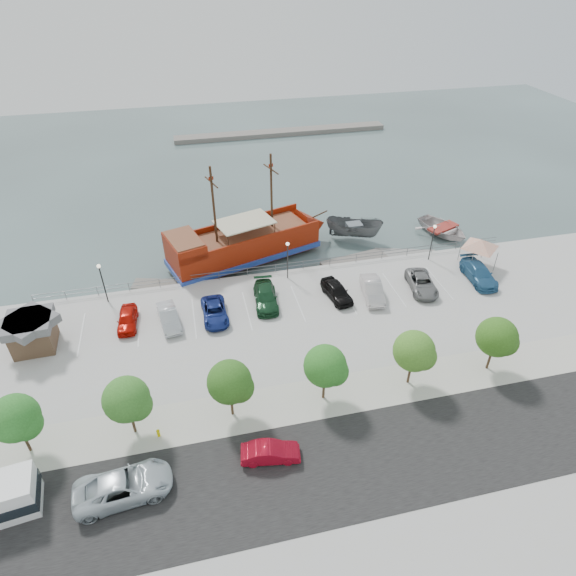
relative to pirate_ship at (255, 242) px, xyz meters
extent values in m
plane|color=#404E4E|center=(2.29, -12.88, -2.07)|extent=(160.00, 160.00, 0.00)
cube|color=#B4B4B3|center=(2.29, -33.88, -1.67)|extent=(100.00, 58.00, 1.20)
cube|color=black|center=(2.29, -28.88, -1.06)|extent=(100.00, 8.00, 0.04)
cube|color=beige|center=(2.29, -22.88, -1.05)|extent=(100.00, 4.00, 0.05)
cylinder|color=#5A5D61|center=(2.29, -5.08, -0.12)|extent=(50.00, 0.06, 0.06)
cylinder|color=#5A5D61|center=(2.29, -5.08, -0.52)|extent=(50.00, 0.06, 0.06)
cube|color=slate|center=(12.29, 42.12, -1.67)|extent=(40.00, 3.00, 0.80)
cube|color=maroon|center=(-1.35, -0.42, -0.10)|extent=(17.40, 9.92, 2.70)
cube|color=#203A94|center=(-1.35, -0.42, -0.98)|extent=(17.79, 10.31, 0.62)
cone|color=maroon|center=(7.36, 2.31, -0.10)|extent=(4.66, 5.75, 4.98)
cube|color=maroon|center=(-7.78, -2.44, 1.98)|extent=(4.52, 5.88, 1.45)
cube|color=brown|center=(-7.78, -2.44, 2.76)|extent=(4.20, 5.42, 0.12)
cube|color=brown|center=(-0.85, -0.27, 1.30)|extent=(14.24, 8.39, 0.16)
cube|color=maroon|center=(-2.09, 1.95, 1.62)|extent=(15.90, 5.17, 0.73)
cube|color=maroon|center=(-0.60, -2.80, 1.62)|extent=(15.90, 5.17, 0.73)
cylinder|color=#382111|center=(2.12, 0.66, 5.51)|extent=(0.31, 0.31, 8.51)
cylinder|color=#382111|center=(-4.32, -1.35, 5.51)|extent=(0.31, 0.31, 8.51)
cylinder|color=#382111|center=(2.12, 0.66, 8.10)|extent=(1.07, 3.01, 0.15)
cylinder|color=#382111|center=(-4.32, -1.35, 8.10)|extent=(1.07, 3.01, 0.15)
cube|color=beige|center=(-1.15, -0.36, 2.81)|extent=(6.92, 5.56, 0.12)
cylinder|color=#382111|center=(8.06, 2.53, 1.15)|extent=(2.52, 0.93, 0.61)
imported|color=#56585A|center=(12.23, 1.24, -0.75)|extent=(7.25, 5.39, 2.64)
imported|color=beige|center=(23.34, -0.13, -1.36)|extent=(7.02, 8.12, 1.41)
cube|color=slate|center=(-10.38, -3.68, -1.88)|extent=(6.91, 3.66, 0.38)
cube|color=slate|center=(10.68, -3.68, -1.85)|extent=(7.95, 3.51, 0.44)
cube|color=gray|center=(16.92, -3.68, -1.87)|extent=(7.17, 3.89, 0.39)
cube|color=brown|center=(-21.22, -11.69, 0.13)|extent=(3.39, 3.39, 2.39)
cube|color=#5D5D60|center=(-21.22, -11.69, 1.60)|extent=(3.84, 3.84, 0.76)
cylinder|color=slate|center=(21.43, -7.14, 0.09)|extent=(0.08, 0.08, 2.31)
cylinder|color=slate|center=(24.15, -7.37, 0.09)|extent=(0.08, 0.08, 2.31)
cylinder|color=slate|center=(21.20, -9.86, 0.09)|extent=(0.08, 0.08, 2.31)
cylinder|color=slate|center=(23.92, -10.09, 0.09)|extent=(0.08, 0.08, 2.31)
pyramid|color=silver|center=(22.68, -8.61, 2.14)|extent=(4.77, 4.77, 0.95)
imported|color=silver|center=(-13.18, -27.70, -0.23)|extent=(6.29, 3.40, 1.68)
imported|color=#B30B20|center=(-3.71, -27.23, -0.41)|extent=(4.16, 1.97, 1.32)
cylinder|color=#E7D100|center=(-11.08, -23.68, -0.79)|extent=(0.22, 0.22, 0.55)
sphere|color=#E7D100|center=(-11.08, -23.68, -0.50)|extent=(0.24, 0.24, 0.24)
cylinder|color=black|center=(-15.71, -6.38, 0.93)|extent=(0.12, 0.12, 4.00)
sphere|color=#FFF2CC|center=(-15.71, -6.38, 3.03)|extent=(0.36, 0.36, 0.36)
cylinder|color=black|center=(2.29, -6.38, 0.93)|extent=(0.12, 0.12, 4.00)
sphere|color=#FFF2CC|center=(2.29, -6.38, 3.03)|extent=(0.36, 0.36, 0.36)
cylinder|color=black|center=(18.29, -6.38, 0.93)|extent=(0.12, 0.12, 4.00)
sphere|color=#FFF2CC|center=(18.29, -6.38, 3.03)|extent=(0.36, 0.36, 0.36)
cylinder|color=#473321|center=(-19.71, -22.88, 0.03)|extent=(0.20, 0.20, 2.20)
sphere|color=#256421|center=(-19.71, -22.88, 2.33)|extent=(3.20, 3.20, 3.20)
sphere|color=#256421|center=(-19.11, -23.18, 1.93)|extent=(2.20, 2.20, 2.20)
cylinder|color=#473321|center=(-12.71, -22.88, 0.03)|extent=(0.20, 0.20, 2.20)
sphere|color=#2F6421|center=(-12.71, -22.88, 2.33)|extent=(3.20, 3.20, 3.20)
sphere|color=#2F6421|center=(-12.11, -23.18, 1.93)|extent=(2.20, 2.20, 2.20)
cylinder|color=#473321|center=(-5.71, -22.88, 0.03)|extent=(0.20, 0.20, 2.20)
sphere|color=#295519|center=(-5.71, -22.88, 2.33)|extent=(3.20, 3.20, 3.20)
sphere|color=#295519|center=(-5.11, -23.18, 1.93)|extent=(2.20, 2.20, 2.20)
cylinder|color=#473321|center=(1.29, -22.88, 0.03)|extent=(0.20, 0.20, 2.20)
sphere|color=#27661F|center=(1.29, -22.88, 2.33)|extent=(3.20, 3.20, 3.20)
sphere|color=#27661F|center=(1.89, -23.18, 1.93)|extent=(2.20, 2.20, 2.20)
cylinder|color=#473321|center=(8.29, -22.88, 0.03)|extent=(0.20, 0.20, 2.20)
sphere|color=#3E6F21|center=(8.29, -22.88, 2.33)|extent=(3.20, 3.20, 3.20)
sphere|color=#3E6F21|center=(8.89, -23.18, 1.93)|extent=(2.20, 2.20, 2.20)
cylinder|color=#473321|center=(15.29, -22.88, 0.03)|extent=(0.20, 0.20, 2.20)
sphere|color=#2D5A17|center=(15.29, -22.88, 2.33)|extent=(3.20, 3.20, 3.20)
sphere|color=#2D5A17|center=(15.89, -23.18, 1.93)|extent=(2.20, 2.20, 2.20)
imported|color=#BB0E05|center=(-13.62, -10.52, -0.36)|extent=(1.85, 4.20, 1.41)
imported|color=silver|center=(-9.94, -11.18, -0.32)|extent=(2.28, 4.73, 1.49)
imported|color=navy|center=(-5.78, -11.24, -0.39)|extent=(2.34, 4.91, 1.35)
imported|color=#174023|center=(-0.76, -10.13, -0.30)|extent=(2.59, 5.44, 1.53)
imported|color=black|center=(6.22, -10.77, -0.30)|extent=(2.56, 4.76, 1.54)
imported|color=silver|center=(9.68, -11.40, -0.27)|extent=(2.45, 5.08, 1.60)
imported|color=slate|center=(14.96, -11.36, -0.36)|extent=(3.16, 5.43, 1.42)
imported|color=#295D88|center=(21.42, -11.16, -0.27)|extent=(2.60, 5.64, 1.60)
camera|label=1|loc=(-7.03, -46.76, 27.35)|focal=30.00mm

